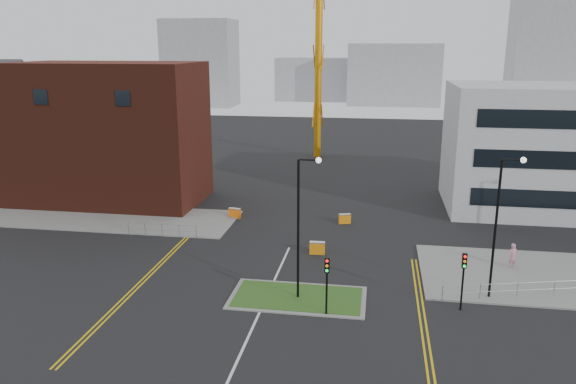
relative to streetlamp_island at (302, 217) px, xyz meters
name	(u,v)px	position (x,y,z in m)	size (l,w,h in m)	color
ground	(236,364)	(-2.22, -8.00, -5.41)	(200.00, 200.00, 0.00)	black
pavement_left	(87,217)	(-22.22, 14.00, -5.35)	(28.00, 8.00, 0.12)	slate
island_kerb	(298,298)	(-0.22, 0.00, -5.37)	(8.60, 4.60, 0.08)	slate
grass_island	(298,297)	(-0.22, 0.00, -5.35)	(8.00, 4.00, 0.12)	#274D19
brick_building	(83,134)	(-25.19, 20.00, 1.44)	(24.20, 10.07, 14.24)	#4C1E13
streetlamp_island	(302,217)	(0.00, 0.00, 0.00)	(1.46, 0.36, 9.18)	black
streetlamp_right_near	(500,217)	(12.00, 2.00, 0.00)	(1.46, 0.36, 9.18)	black
traffic_light_island	(327,275)	(1.78, -2.02, -2.85)	(0.28, 0.33, 3.65)	black
traffic_light_right	(464,271)	(9.78, -0.02, -2.85)	(0.28, 0.33, 3.65)	black
railing_left	(162,228)	(-13.22, 10.00, -4.67)	(6.05, 0.05, 1.10)	gray
centre_line	(245,344)	(-2.22, -6.00, -5.41)	(0.15, 30.00, 0.01)	silver
yellow_left_a	(147,275)	(-11.22, 2.00, -5.41)	(0.12, 24.00, 0.01)	gold
yellow_left_b	(151,275)	(-10.92, 2.00, -5.41)	(0.12, 24.00, 0.01)	gold
yellow_right_a	(420,322)	(7.28, -2.00, -5.41)	(0.12, 20.00, 0.01)	gold
yellow_right_b	(426,322)	(7.58, -2.00, -5.41)	(0.12, 20.00, 0.01)	gold
skyline_a	(201,63)	(-42.22, 112.00, 5.59)	(18.00, 12.00, 22.00)	gray
skyline_b	(394,75)	(7.78, 122.00, 2.59)	(24.00, 12.00, 16.00)	gray
skyline_c	(541,52)	(42.78, 117.00, 8.59)	(14.00, 12.00, 28.00)	gray
skyline_d	(329,79)	(-10.22, 132.00, 0.59)	(30.00, 12.00, 12.00)	gray
pedestrian	(513,256)	(14.31, 7.30, -4.46)	(0.69, 0.45, 1.90)	pink
barrier_left	(235,213)	(-8.48, 16.00, -4.90)	(1.18, 0.60, 0.95)	orange
barrier_mid	(317,247)	(0.13, 8.00, -4.88)	(1.19, 0.44, 0.99)	orange
barrier_right	(345,218)	(1.73, 16.00, -4.93)	(1.12, 0.65, 0.89)	orange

